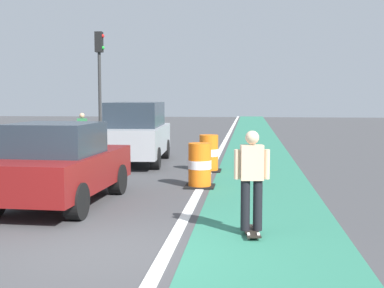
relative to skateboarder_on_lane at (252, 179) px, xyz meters
name	(u,v)px	position (x,y,z in m)	size (l,w,h in m)	color
ground_plane	(104,252)	(-2.11, -1.16, -0.91)	(100.00, 100.00, 0.00)	#424244
bike_lane_strip	(258,157)	(0.29, 10.84, -0.91)	(2.50, 80.00, 0.01)	#2D755B
lane_divider_stripe	(217,157)	(-1.21, 10.84, -0.91)	(0.20, 80.00, 0.01)	silver
skateboarder_on_lane	(252,179)	(0.00, 0.00, 0.00)	(0.57, 0.82, 1.69)	black
parked_sedan_nearest	(60,165)	(-3.91, 1.95, -0.08)	(2.06, 4.18, 1.70)	maroon
parked_suv_second	(136,132)	(-3.79, 8.72, 0.12)	(2.11, 4.69, 2.04)	#9EA0A5
traffic_barrel_front	(200,166)	(-1.24, 4.35, -0.38)	(0.73, 0.73, 1.09)	orange
traffic_barrel_mid	(209,154)	(-1.23, 7.13, -0.38)	(0.73, 0.73, 1.09)	orange
traffic_light_corner	(100,68)	(-6.71, 14.60, 2.59)	(0.41, 0.32, 5.10)	#2D2D2D
pedestrian_crossing	(82,132)	(-6.36, 10.94, -0.05)	(0.34, 0.20, 1.61)	#33333D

